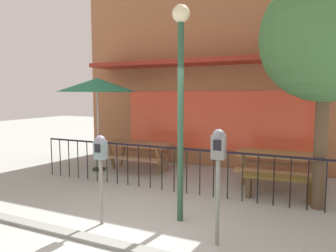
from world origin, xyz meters
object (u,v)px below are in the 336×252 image
at_px(patio_umbrella, 97,85).
at_px(parking_meter_near, 218,156).
at_px(street_tree, 326,38).
at_px(picnic_table_right, 278,160).
at_px(patio_bench, 278,182).
at_px(parking_meter_far, 100,156).
at_px(picnic_table_left, 139,148).
at_px(street_lamp, 181,80).

relative_size(patio_umbrella, parking_meter_near, 1.56).
bearing_deg(street_tree, picnic_table_right, 124.83).
relative_size(picnic_table_right, patio_bench, 1.32).
relative_size(parking_meter_far, street_tree, 0.34).
relative_size(picnic_table_left, patio_umbrella, 0.71).
height_order(picnic_table_right, patio_bench, picnic_table_right).
bearing_deg(patio_umbrella, street_lamp, -33.96).
relative_size(parking_meter_far, street_lamp, 0.42).
bearing_deg(picnic_table_right, street_lamp, -116.11).
distance_m(picnic_table_left, street_tree, 5.18).
distance_m(picnic_table_left, street_lamp, 3.93).
xyz_separation_m(parking_meter_far, street_tree, (3.22, 2.19, 1.96)).
xyz_separation_m(patio_umbrella, street_lamp, (3.34, -2.25, -0.03)).
distance_m(patio_bench, parking_meter_far, 3.55).
bearing_deg(street_tree, parking_meter_far, -145.72).
relative_size(patio_umbrella, street_lamp, 0.73).
bearing_deg(picnic_table_left, patio_umbrella, -156.64).
relative_size(patio_bench, parking_meter_far, 0.98).
relative_size(picnic_table_right, street_tree, 0.44).
xyz_separation_m(picnic_table_left, picnic_table_right, (3.62, -0.01, 0.00)).
relative_size(picnic_table_right, patio_umbrella, 0.74).
bearing_deg(parking_meter_far, picnic_table_right, 53.94).
distance_m(picnic_table_right, street_tree, 2.83).
relative_size(picnic_table_right, parking_meter_near, 1.16).
distance_m(picnic_table_right, street_lamp, 3.44).
bearing_deg(parking_meter_near, street_lamp, 144.24).
height_order(patio_umbrella, parking_meter_near, patio_umbrella).
bearing_deg(parking_meter_far, street_tree, 34.28).
height_order(patio_umbrella, patio_bench, patio_umbrella).
bearing_deg(street_tree, patio_umbrella, 172.68).
distance_m(patio_bench, street_lamp, 2.98).
xyz_separation_m(patio_umbrella, street_tree, (5.45, -0.70, 0.73)).
height_order(picnic_table_right, street_lamp, street_lamp).
height_order(picnic_table_right, street_tree, street_tree).
bearing_deg(street_lamp, patio_umbrella, 146.04).
relative_size(patio_umbrella, patio_bench, 1.78).
height_order(parking_meter_near, street_lamp, street_lamp).
bearing_deg(patio_bench, patio_umbrella, 173.93).
bearing_deg(street_tree, street_lamp, -143.67).
distance_m(picnic_table_left, parking_meter_far, 3.59).
relative_size(picnic_table_left, patio_bench, 1.27).
bearing_deg(picnic_table_left, parking_meter_near, -46.69).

